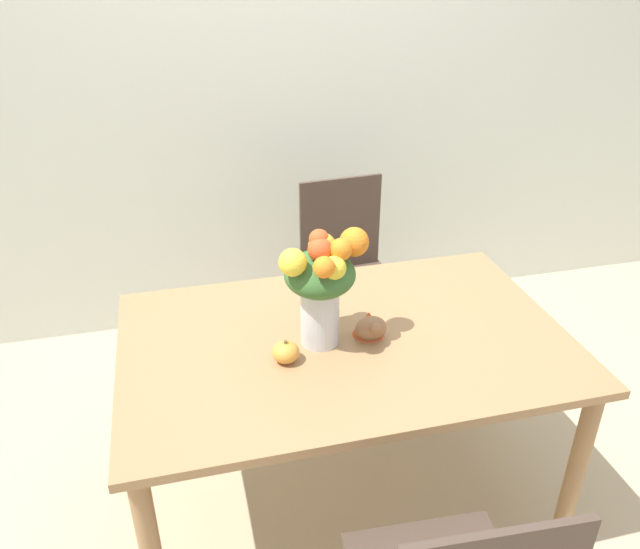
# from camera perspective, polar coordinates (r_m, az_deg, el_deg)

# --- Properties ---
(ground_plane) EXTENTS (12.00, 12.00, 0.00)m
(ground_plane) POSITION_cam_1_polar(r_m,az_deg,el_deg) (2.56, 1.99, -19.65)
(ground_plane) COLOR tan
(wall_back) EXTENTS (8.00, 0.06, 2.70)m
(wall_back) POSITION_cam_1_polar(r_m,az_deg,el_deg) (3.18, -5.13, 18.37)
(wall_back) COLOR silver
(wall_back) RESTS_ON ground_plane
(dining_table) EXTENTS (1.46, 0.93, 0.74)m
(dining_table) POSITION_cam_1_polar(r_m,az_deg,el_deg) (2.12, 2.29, -7.78)
(dining_table) COLOR #9E754C
(dining_table) RESTS_ON ground_plane
(flower_vase) EXTENTS (0.29, 0.26, 0.40)m
(flower_vase) POSITION_cam_1_polar(r_m,az_deg,el_deg) (1.92, 0.15, -0.71)
(flower_vase) COLOR silver
(flower_vase) RESTS_ON dining_table
(pumpkin) EXTENTS (0.08, 0.08, 0.08)m
(pumpkin) POSITION_cam_1_polar(r_m,az_deg,el_deg) (1.94, -3.14, -7.09)
(pumpkin) COLOR gold
(pumpkin) RESTS_ON dining_table
(turkey_figurine) EXTENTS (0.11, 0.14, 0.09)m
(turkey_figurine) POSITION_cam_1_polar(r_m,az_deg,el_deg) (2.05, 4.54, -4.63)
(turkey_figurine) COLOR #936642
(turkey_figurine) RESTS_ON dining_table
(dining_chair_near_window) EXTENTS (0.45, 0.45, 0.93)m
(dining_chair_near_window) POSITION_cam_1_polar(r_m,az_deg,el_deg) (2.95, 2.66, -0.16)
(dining_chair_near_window) COLOR #47382D
(dining_chair_near_window) RESTS_ON ground_plane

